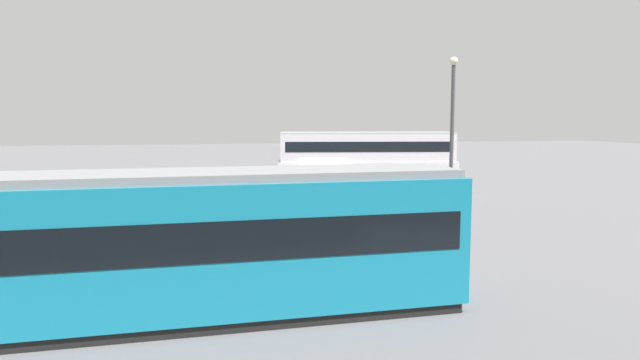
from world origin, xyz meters
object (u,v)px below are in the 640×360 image
double_decker_bus (366,164)px  tram_yellow (157,245)px  street_lamp (452,130)px  pedestrian_near_railing (232,204)px  pedestrian_crossing (370,213)px  info_sign (231,192)px

double_decker_bus → tram_yellow: 21.64m
street_lamp → tram_yellow: bearing=36.5°
tram_yellow → pedestrian_near_railing: bearing=-102.8°
pedestrian_near_railing → street_lamp: size_ratio=0.25×
street_lamp → pedestrian_near_railing: bearing=-14.5°
pedestrian_crossing → street_lamp: (-3.88, -0.88, 3.21)m
info_sign → street_lamp: street_lamp is taller
info_sign → pedestrian_near_railing: bearing=-106.1°
pedestrian_near_railing → street_lamp: bearing=165.5°
pedestrian_crossing → double_decker_bus: bearing=-107.1°
pedestrian_near_railing → pedestrian_crossing: pedestrian_near_railing is taller
double_decker_bus → info_sign: size_ratio=4.75×
pedestrian_near_railing → info_sign: 0.62m
tram_yellow → pedestrian_crossing: size_ratio=8.32×
tram_yellow → info_sign: tram_yellow is taller
double_decker_bus → info_sign: 11.78m
tram_yellow → pedestrian_near_railing: (-2.47, -10.87, -0.77)m
double_decker_bus → pedestrian_crossing: double_decker_bus is taller
double_decker_bus → tram_yellow: bearing=59.4°
info_sign → street_lamp: (-9.14, 2.08, 2.63)m
double_decker_bus → info_sign: double_decker_bus is taller
double_decker_bus → street_lamp: (-0.51, 10.09, 2.21)m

